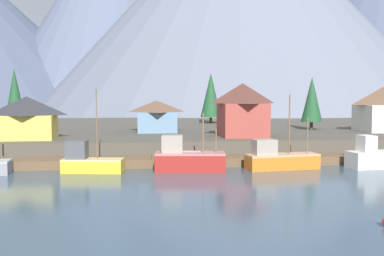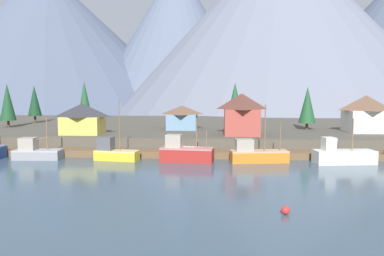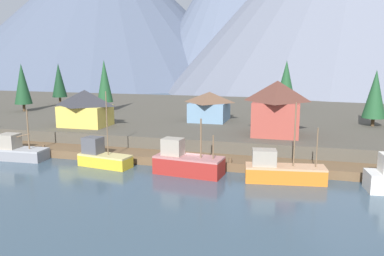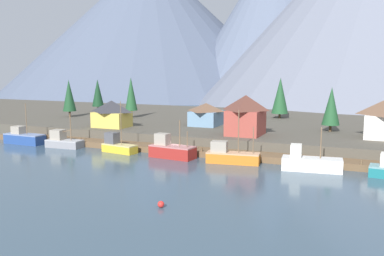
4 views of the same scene
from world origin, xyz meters
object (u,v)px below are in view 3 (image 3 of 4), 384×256
(conifer_near_right, at_px, (22,84))
(conifer_mid_left, at_px, (59,80))
(house_blue, at_px, (209,106))
(conifer_mid_right, at_px, (375,94))
(house_red, at_px, (277,107))
(conifer_back_left, at_px, (286,82))
(fishing_boat_yellow, at_px, (102,156))
(conifer_near_left, at_px, (105,81))
(fishing_boat_grey, at_px, (17,151))
(fishing_boat_orange, at_px, (281,171))
(fishing_boat_red, at_px, (187,163))
(house_yellow, at_px, (85,108))

(conifer_near_right, distance_m, conifer_mid_left, 11.58)
(house_blue, height_order, conifer_mid_right, conifer_mid_right)
(house_blue, relative_size, conifer_mid_right, 0.81)
(house_red, relative_size, conifer_back_left, 0.74)
(house_blue, bearing_deg, conifer_back_left, 59.84)
(fishing_boat_yellow, xyz_separation_m, house_blue, (7.97, 20.89, 3.73))
(house_red, xyz_separation_m, conifer_mid_right, (13.45, 10.36, 1.14))
(conifer_near_left, bearing_deg, house_red, -24.79)
(fishing_boat_grey, xyz_separation_m, fishing_boat_orange, (32.12, -0.28, 0.04))
(fishing_boat_grey, bearing_deg, conifer_near_right, 124.00)
(fishing_boat_grey, height_order, fishing_boat_red, fishing_boat_grey)
(house_yellow, height_order, conifer_near_left, conifer_near_left)
(house_yellow, distance_m, house_blue, 19.25)
(fishing_boat_orange, bearing_deg, conifer_near_left, 133.07)
(fishing_boat_grey, distance_m, fishing_boat_yellow, 11.70)
(fishing_boat_yellow, height_order, conifer_mid_left, conifer_mid_left)
(house_yellow, xyz_separation_m, house_red, (27.64, 0.87, 0.88))
(house_red, bearing_deg, house_blue, 141.14)
(fishing_boat_grey, bearing_deg, house_yellow, 71.52)
(conifer_near_right, bearing_deg, conifer_mid_right, -0.19)
(house_red, bearing_deg, conifer_mid_left, 155.07)
(house_red, height_order, conifer_mid_right, conifer_mid_right)
(conifer_near_left, bearing_deg, conifer_mid_right, -5.99)
(conifer_near_right, height_order, conifer_mid_left, conifer_near_right)
(house_blue, relative_size, conifer_mid_left, 0.76)
(house_blue, bearing_deg, conifer_mid_left, 160.13)
(house_red, bearing_deg, house_yellow, -178.19)
(house_yellow, relative_size, conifer_mid_left, 0.80)
(fishing_boat_yellow, bearing_deg, conifer_mid_right, 43.45)
(fishing_boat_orange, xyz_separation_m, conifer_mid_left, (-49.01, 34.41, 6.60))
(conifer_near_left, relative_size, conifer_mid_left, 1.09)
(house_yellow, height_order, conifer_mid_right, conifer_mid_right)
(house_yellow, xyz_separation_m, conifer_near_right, (-20.02, 11.43, 2.45))
(house_blue, height_order, conifer_near_right, conifer_near_right)
(fishing_boat_orange, height_order, conifer_near_left, conifer_near_left)
(fishing_boat_yellow, bearing_deg, conifer_near_left, 126.07)
(house_blue, bearing_deg, conifer_near_left, 163.93)
(fishing_boat_orange, relative_size, conifer_back_left, 0.86)
(fishing_boat_yellow, relative_size, fishing_boat_orange, 1.06)
(fishing_boat_yellow, bearing_deg, house_red, 41.11)
(house_red, height_order, conifer_near_right, conifer_near_right)
(house_blue, height_order, conifer_near_left, conifer_near_left)
(house_yellow, height_order, conifer_near_right, conifer_near_right)
(conifer_near_right, relative_size, conifer_mid_right, 1.09)
(house_red, distance_m, conifer_mid_left, 52.56)
(conifer_mid_left, xyz_separation_m, conifer_back_left, (47.75, 6.04, 0.12))
(fishing_boat_grey, relative_size, house_blue, 1.02)
(fishing_boat_orange, height_order, conifer_back_left, conifer_back_left)
(conifer_near_right, bearing_deg, fishing_boat_grey, -53.12)
(conifer_mid_left, bearing_deg, house_yellow, -49.01)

